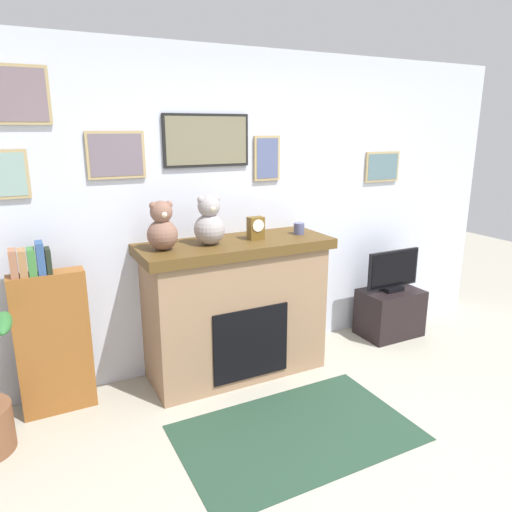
# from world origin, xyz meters

# --- Properties ---
(ground_plane) EXTENTS (12.00, 12.00, 0.00)m
(ground_plane) POSITION_xyz_m (0.00, 0.00, 0.00)
(ground_plane) COLOR #A8A392
(back_wall) EXTENTS (5.20, 0.15, 2.60)m
(back_wall) POSITION_xyz_m (-0.01, 2.00, 1.31)
(back_wall) COLOR silver
(back_wall) RESTS_ON ground_plane
(fireplace) EXTENTS (1.53, 0.62, 1.13)m
(fireplace) POSITION_xyz_m (-0.40, 1.66, 0.57)
(fireplace) COLOR #937153
(fireplace) RESTS_ON ground_plane
(bookshelf) EXTENTS (0.49, 0.16, 1.25)m
(bookshelf) POSITION_xyz_m (-1.78, 1.74, 0.56)
(bookshelf) COLOR brown
(bookshelf) RESTS_ON ground_plane
(tv_stand) EXTENTS (0.58, 0.40, 0.46)m
(tv_stand) POSITION_xyz_m (1.26, 1.64, 0.23)
(tv_stand) COLOR black
(tv_stand) RESTS_ON ground_plane
(television) EXTENTS (0.59, 0.14, 0.40)m
(television) POSITION_xyz_m (1.26, 1.64, 0.65)
(television) COLOR black
(television) RESTS_ON tv_stand
(area_rug) EXTENTS (1.56, 0.97, 0.01)m
(area_rug) POSITION_xyz_m (-0.40, 0.70, 0.00)
(area_rug) COLOR #233F2E
(area_rug) RESTS_ON ground_plane
(candle_jar) EXTENTS (0.09, 0.09, 0.09)m
(candle_jar) POSITION_xyz_m (0.18, 1.64, 1.17)
(candle_jar) COLOR #4C517A
(candle_jar) RESTS_ON fireplace
(mantel_clock) EXTENTS (0.12, 0.09, 0.18)m
(mantel_clock) POSITION_xyz_m (-0.22, 1.64, 1.22)
(mantel_clock) COLOR brown
(mantel_clock) RESTS_ON fireplace
(teddy_bear_grey) EXTENTS (0.22, 0.22, 0.36)m
(teddy_bear_grey) POSITION_xyz_m (-0.98, 1.64, 1.29)
(teddy_bear_grey) COLOR #805A49
(teddy_bear_grey) RESTS_ON fireplace
(teddy_bear_cream) EXTENTS (0.23, 0.23, 0.38)m
(teddy_bear_cream) POSITION_xyz_m (-0.61, 1.64, 1.30)
(teddy_bear_cream) COLOR #9A9393
(teddy_bear_cream) RESTS_ON fireplace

